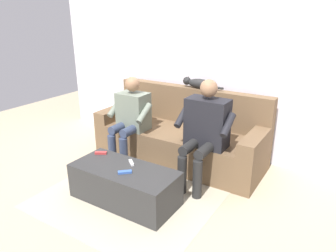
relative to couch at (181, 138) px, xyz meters
name	(u,v)px	position (x,y,z in m)	size (l,w,h in m)	color
ground_plane	(149,182)	(0.00, 0.73, -0.30)	(8.00, 8.00, 0.00)	tan
back_wall	(200,50)	(0.00, -0.49, 1.06)	(4.67, 0.06, 2.71)	silver
couch	(181,138)	(0.00, 0.00, 0.00)	(2.16, 0.80, 0.91)	brown
coffee_table	(125,185)	(0.00, 1.15, -0.12)	(1.09, 0.49, 0.37)	#2D2D2D
person_left_seated	(205,128)	(-0.51, 0.38, 0.36)	(0.61, 0.56, 1.17)	black
person_right_seated	(131,116)	(0.51, 0.38, 0.32)	(0.53, 0.51, 1.09)	slate
cat_on_backrest	(198,83)	(-0.09, -0.27, 0.67)	(0.56, 0.13, 0.13)	black
remote_blue	(125,172)	(-0.07, 1.22, 0.08)	(0.13, 0.04, 0.02)	#3860B7
remote_white	(131,163)	(0.00, 1.03, 0.08)	(0.12, 0.03, 0.02)	white
remote_red	(101,153)	(0.43, 1.02, 0.08)	(0.13, 0.04, 0.02)	#B73333
floor_rug	(134,194)	(0.00, 1.01, -0.30)	(1.74, 1.64, 0.01)	#B7AD93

